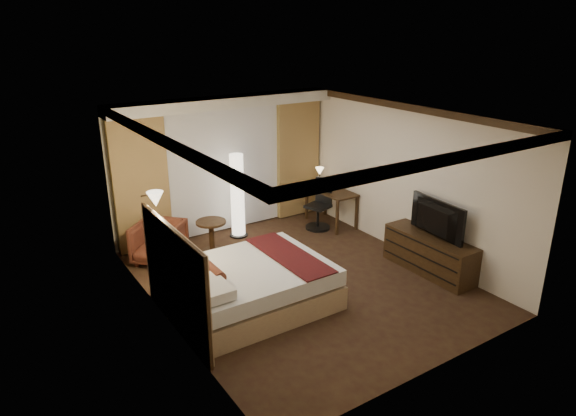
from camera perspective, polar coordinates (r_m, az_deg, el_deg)
floor at (r=8.50m, az=1.49°, el=-8.08°), size 4.50×5.50×0.01m
ceiling at (r=7.61m, az=1.68°, el=10.16°), size 4.50×5.50×0.01m
back_wall at (r=10.23m, az=-7.26°, el=4.81°), size 4.50×0.02×2.70m
left_wall at (r=7.00m, az=-13.75°, el=-2.84°), size 0.02×5.50×2.70m
right_wall at (r=9.36m, az=12.99°, el=3.03°), size 0.02×5.50×2.70m
crown_molding at (r=7.62m, az=1.67°, el=9.72°), size 4.50×5.50×0.12m
soffit at (r=9.76m, az=-6.92°, el=11.60°), size 4.50×0.50×0.20m
curtain_sheer at (r=10.19m, az=-7.04°, el=4.17°), size 2.48×0.04×2.45m
curtain_left_drape at (r=9.54m, az=-16.04°, el=2.44°), size 1.00×0.14×2.45m
curtain_right_drape at (r=10.96m, az=1.10°, el=5.45°), size 1.00×0.14×2.45m
wall_sconce at (r=7.54m, az=-14.52°, el=0.96°), size 0.24×0.24×0.24m
bed at (r=7.69m, az=-4.16°, el=-8.57°), size 2.25×1.76×0.66m
headboard at (r=7.08m, az=-12.36°, el=-7.82°), size 0.12×2.06×1.50m
armchair at (r=9.26m, az=-14.16°, el=-3.51°), size 1.07×1.07×0.80m
side_table at (r=9.50m, az=-8.48°, el=-3.15°), size 0.55×0.55×0.61m
floor_lamp at (r=9.96m, az=-5.64°, el=1.37°), size 0.35×0.35×1.67m
desk at (r=10.70m, az=4.80°, el=0.10°), size 0.55×1.14×0.75m
desk_lamp at (r=10.84m, az=3.52°, el=3.44°), size 0.18×0.18×0.34m
office_chair at (r=10.39m, az=3.36°, el=0.39°), size 0.63×0.63×1.04m
dresser at (r=8.98m, az=15.44°, el=-4.93°), size 0.50×1.67×0.65m
television at (r=8.71m, az=15.71°, el=-1.04°), size 0.76×1.21×0.15m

